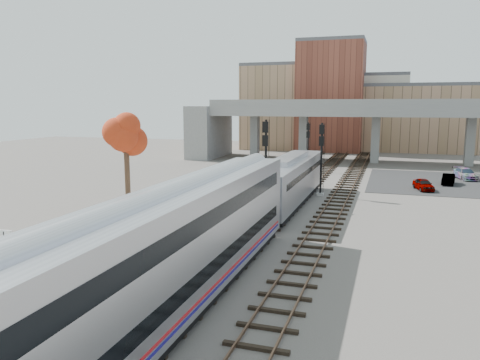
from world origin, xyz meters
The scene contains 17 objects.
ground centered at (0.00, 0.00, 0.00)m, with size 160.00×160.00×0.00m, color #47423D.
platform centered at (-7.25, 0.00, 0.17)m, with size 4.50×60.00×0.35m, color #9E9E99.
yellow_strip centered at (-5.35, 0.00, 0.35)m, with size 0.70×60.00×0.01m, color yellow.
tracks centered at (0.93, 12.50, 0.08)m, with size 10.70×95.00×0.25m.
overpass centered at (4.92, 45.00, 5.81)m, with size 54.00×12.00×9.50m.
buildings_far centered at (1.26, 66.57, 7.88)m, with size 43.00×21.00×20.60m.
parking_lot centered at (14.00, 28.00, 0.02)m, with size 14.00×18.00×0.04m, color black.
locomotive centered at (1.00, 10.89, 2.28)m, with size 3.02×19.05×4.10m.
coach centered at (1.00, -11.71, 2.80)m, with size 3.03×25.00×5.00m.
signal_mast_near centered at (-1.10, 10.66, 3.77)m, with size 0.60×0.64×7.45m.
signal_mast_mid centered at (3.00, 15.91, 3.48)m, with size 0.60×0.64×7.02m.
signal_mast_far centered at (-1.10, 32.43, 3.07)m, with size 0.60×0.64×6.43m.
station_sign centered at (-8.67, -11.05, 1.98)m, with size 0.90×0.11×2.27m.
tree centered at (-11.29, 4.68, 6.21)m, with size 3.60×3.60×8.37m.
car_a centered at (12.66, 22.11, 0.63)m, with size 1.40×3.47×1.18m, color #99999E.
car_b centered at (15.47, 26.68, 0.61)m, with size 1.21×3.48×1.15m, color #99999E.
car_c centered at (17.81, 31.36, 0.68)m, with size 1.79×4.40×1.28m, color #99999E.
Camera 1 is at (9.27, -28.68, 8.71)m, focal length 35.00 mm.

